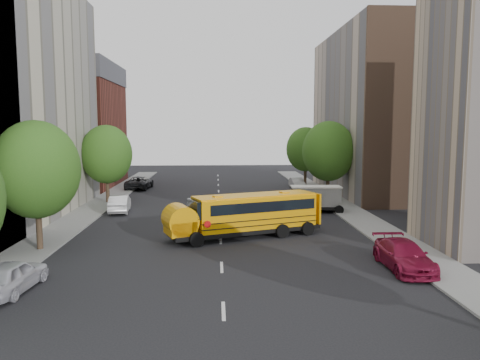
{
  "coord_description": "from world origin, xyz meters",
  "views": [
    {
      "loc": [
        -0.26,
        -32.37,
        7.47
      ],
      "look_at": [
        1.5,
        2.0,
        3.58
      ],
      "focal_mm": 35.0,
      "sensor_mm": 36.0,
      "label": 1
    }
  ],
  "objects": [
    {
      "name": "parked_car_1",
      "position": [
        -8.8,
        8.89,
        0.75
      ],
      "size": [
        2.05,
        4.72,
        1.51
      ],
      "primitive_type": "imported",
      "rotation": [
        0.0,
        0.0,
        3.24
      ],
      "color": "white",
      "rests_on": "ground"
    },
    {
      "name": "sidewalk_right",
      "position": [
        11.5,
        5.0,
        0.06
      ],
      "size": [
        3.0,
        80.0,
        0.12
      ],
      "primitive_type": "cube",
      "color": "slate",
      "rests_on": "ground"
    },
    {
      "name": "building_left_redbrick",
      "position": [
        -18.0,
        28.0,
        6.5
      ],
      "size": [
        10.0,
        15.0,
        13.0
      ],
      "primitive_type": "cube",
      "color": "maroon",
      "rests_on": "ground"
    },
    {
      "name": "parked_car_4",
      "position": [
        9.29,
        10.7,
        0.67
      ],
      "size": [
        1.94,
        4.05,
        1.34
      ],
      "primitive_type": "imported",
      "rotation": [
        0.0,
        0.0,
        -0.09
      ],
      "color": "#343B5C",
      "rests_on": "ground"
    },
    {
      "name": "parked_car_3",
      "position": [
        9.6,
        -8.82,
        0.74
      ],
      "size": [
        2.09,
        5.11,
        1.48
      ],
      "primitive_type": "imported",
      "rotation": [
        0.0,
        0.0,
        -0.0
      ],
      "color": "maroon",
      "rests_on": "ground"
    },
    {
      "name": "street_tree_2",
      "position": [
        -11.0,
        14.0,
        4.83
      ],
      "size": [
        4.99,
        4.99,
        7.71
      ],
      "color": "#38281C",
      "rests_on": "ground"
    },
    {
      "name": "parked_car_5",
      "position": [
        9.6,
        23.88,
        0.66
      ],
      "size": [
        1.55,
        4.07,
        1.32
      ],
      "primitive_type": "imported",
      "rotation": [
        0.0,
        0.0,
        0.04
      ],
      "color": "#A6A4A0",
      "rests_on": "ground"
    },
    {
      "name": "building_right_far",
      "position": [
        18.0,
        20.0,
        9.0
      ],
      "size": [
        10.0,
        22.0,
        18.0
      ],
      "primitive_type": "cube",
      "color": "tan",
      "rests_on": "ground"
    },
    {
      "name": "lane_markings",
      "position": [
        0.0,
        10.0,
        0.01
      ],
      "size": [
        0.15,
        64.0,
        0.01
      ],
      "primitive_type": "cube",
      "color": "silver",
      "rests_on": "ground"
    },
    {
      "name": "street_tree_5",
      "position": [
        11.0,
        26.0,
        4.7
      ],
      "size": [
        4.86,
        4.86,
        7.51
      ],
      "color": "#38281C",
      "rests_on": "ground"
    },
    {
      "name": "safari_truck",
      "position": [
        8.05,
        8.03,
        1.23
      ],
      "size": [
        5.52,
        2.3,
        2.32
      ],
      "rotation": [
        0.0,
        0.0,
        -0.05
      ],
      "color": "black",
      "rests_on": "ground"
    },
    {
      "name": "parked_car_0",
      "position": [
        -9.6,
        -11.29,
        0.75
      ],
      "size": [
        2.22,
        4.59,
        1.51
      ],
      "primitive_type": "imported",
      "rotation": [
        0.0,
        0.0,
        3.04
      ],
      "color": "silver",
      "rests_on": "ground"
    },
    {
      "name": "building_right_sidewall",
      "position": [
        18.0,
        9.0,
        9.0
      ],
      "size": [
        10.1,
        0.3,
        18.0
      ],
      "primitive_type": "cube",
      "color": "brown",
      "rests_on": "ground"
    },
    {
      "name": "parked_car_2",
      "position": [
        -9.6,
        24.57,
        0.77
      ],
      "size": [
        3.01,
        5.74,
        1.54
      ],
      "primitive_type": "imported",
      "rotation": [
        0.0,
        0.0,
        3.06
      ],
      "color": "black",
      "rests_on": "ground"
    },
    {
      "name": "sidewalk_left",
      "position": [
        -11.5,
        5.0,
        0.06
      ],
      "size": [
        3.0,
        80.0,
        0.12
      ],
      "primitive_type": "cube",
      "color": "slate",
      "rests_on": "ground"
    },
    {
      "name": "school_bus",
      "position": [
        1.61,
        -1.11,
        1.66
      ],
      "size": [
        10.66,
        5.9,
        2.97
      ],
      "rotation": [
        0.0,
        0.0,
        0.36
      ],
      "color": "black",
      "rests_on": "ground"
    },
    {
      "name": "street_tree_4",
      "position": [
        11.0,
        14.0,
        5.08
      ],
      "size": [
        5.25,
        5.25,
        8.1
      ],
      "color": "#38281C",
      "rests_on": "ground"
    },
    {
      "name": "ground",
      "position": [
        0.0,
        0.0,
        0.0
      ],
      "size": [
        120.0,
        120.0,
        0.0
      ],
      "primitive_type": "plane",
      "color": "black",
      "rests_on": "ground"
    },
    {
      "name": "street_tree_1",
      "position": [
        -11.0,
        -4.0,
        4.95
      ],
      "size": [
        5.12,
        5.12,
        7.9
      ],
      "color": "#38281C",
      "rests_on": "ground"
    }
  ]
}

